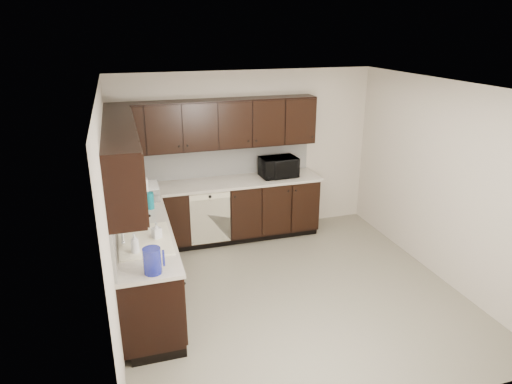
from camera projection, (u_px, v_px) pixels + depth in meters
floor at (290, 292)px, 5.63m from camera, size 4.00×4.00×0.00m
ceiling at (297, 86)px, 4.78m from camera, size 4.00×4.00×0.00m
wall_back at (246, 154)px, 7.00m from camera, size 4.00×0.02×2.50m
wall_left at (111, 218)px, 4.66m from camera, size 0.02×4.00×2.50m
wall_right at (441, 181)px, 5.75m from camera, size 0.02×4.00×2.50m
wall_front at (390, 288)px, 3.41m from camera, size 4.00×0.02×2.50m
lower_cabinets at (193, 235)px, 6.21m from camera, size 3.00×2.80×0.90m
countertop at (191, 201)px, 6.04m from camera, size 3.03×2.83×0.04m
backsplash at (172, 179)px, 6.08m from camera, size 3.00×2.80×0.48m
upper_cabinets at (179, 137)px, 5.81m from camera, size 3.00×2.80×0.70m
dishwasher at (210, 215)px, 6.52m from camera, size 0.58×0.04×0.78m
sink at (146, 247)px, 4.86m from camera, size 0.54×0.82×0.42m
microwave at (278, 167)px, 6.89m from camera, size 0.56×0.40×0.30m
soap_bottle_a at (156, 231)px, 4.87m from camera, size 0.12×0.12×0.19m
soap_bottle_b at (135, 244)px, 4.55m from camera, size 0.11×0.11×0.22m
toaster_oven at (131, 184)px, 6.31m from camera, size 0.38×0.34×0.20m
storage_bin at (139, 193)px, 5.97m from camera, size 0.52×0.41×0.19m
blue_pitcher at (152, 261)px, 4.19m from camera, size 0.22×0.22×0.25m
teal_tumbler at (150, 201)px, 5.68m from camera, size 0.11×0.11×0.21m
paper_towel_roll at (143, 191)px, 5.82m from camera, size 0.20×0.20×0.34m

